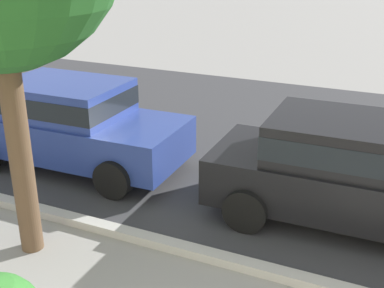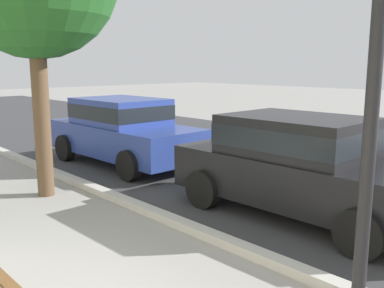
# 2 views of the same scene
# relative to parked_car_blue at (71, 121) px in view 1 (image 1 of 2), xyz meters

# --- Properties ---
(street_surface) EXTENTS (60.00, 9.00, 0.01)m
(street_surface) POSITION_rel_parked_car_blue_xyz_m (4.98, 2.85, -0.84)
(street_surface) COLOR #38383A
(street_surface) RESTS_ON ground
(curb_stone) EXTENTS (60.00, 0.20, 0.12)m
(curb_stone) POSITION_rel_parked_car_blue_xyz_m (4.98, -1.75, -0.78)
(curb_stone) COLOR #B2AFA8
(curb_stone) RESTS_ON ground
(parked_car_blue) EXTENTS (4.14, 2.00, 1.56)m
(parked_car_blue) POSITION_rel_parked_car_blue_xyz_m (0.00, 0.00, 0.00)
(parked_car_blue) COLOR navy
(parked_car_blue) RESTS_ON ground
(parked_car_black) EXTENTS (4.14, 2.00, 1.56)m
(parked_car_black) POSITION_rel_parked_car_blue_xyz_m (4.91, 0.00, 0.00)
(parked_car_black) COLOR black
(parked_car_black) RESTS_ON ground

